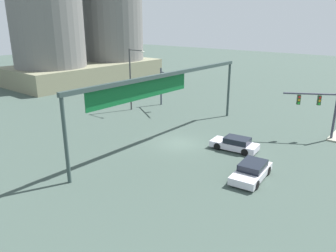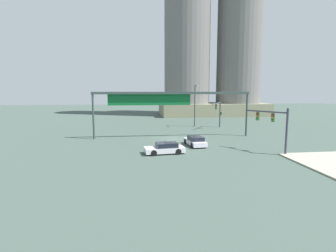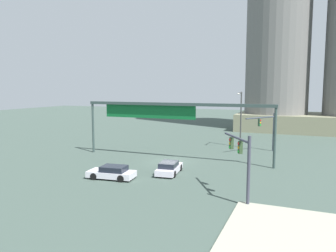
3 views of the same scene
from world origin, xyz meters
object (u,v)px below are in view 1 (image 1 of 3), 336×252
Objects in this scene: sedan_car_approaching at (235,144)px; sedan_car_waiting_far at (252,171)px; streetlamp_curved_arm at (132,75)px; traffic_signal_opposite_side at (321,105)px; traffic_signal_near_corner at (164,82)px.

sedan_car_waiting_far is at bearing 123.91° from sedan_car_approaching.
streetlamp_curved_arm is 1.74× the size of sedan_car_waiting_far.
traffic_signal_opposite_side reaches higher than sedan_car_approaching.
sedan_car_waiting_far is (-8.08, -20.86, -4.06)m from streetlamp_curved_arm.
sedan_car_approaching is at bearing 26.50° from traffic_signal_opposite_side.
sedan_car_approaching is at bearing -145.43° from sedan_car_waiting_far.
streetlamp_curved_arm reaches higher than traffic_signal_opposite_side.
sedan_car_waiting_far is at bearing -0.81° from traffic_signal_near_corner.
traffic_signal_near_corner reaches higher than traffic_signal_opposite_side.
sedan_car_approaching is (-7.84, 4.86, -2.88)m from traffic_signal_opposite_side.
sedan_car_approaching is 5.63m from sedan_car_waiting_far.
streetlamp_curved_arm reaches higher than traffic_signal_near_corner.
traffic_signal_opposite_side is 9.67m from sedan_car_approaching.
sedan_car_waiting_far is at bearing 52.81° from traffic_signal_opposite_side.
traffic_signal_opposite_side is at bearing 31.94° from traffic_signal_near_corner.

